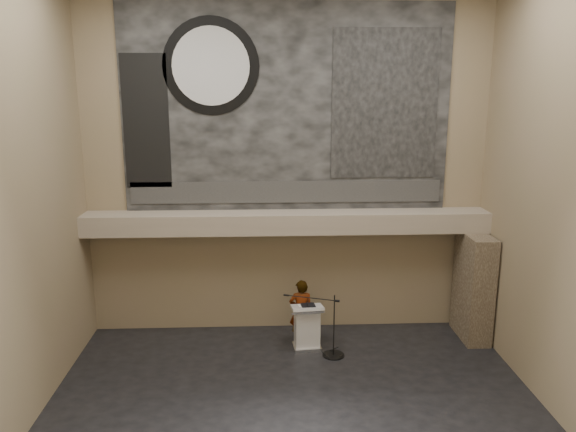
{
  "coord_description": "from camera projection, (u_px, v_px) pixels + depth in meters",
  "views": [
    {
      "loc": [
        -0.57,
        -9.89,
        6.31
      ],
      "look_at": [
        0.0,
        3.2,
        3.2
      ],
      "focal_mm": 35.0,
      "sensor_mm": 36.0,
      "label": 1
    }
  ],
  "objects": [
    {
      "name": "stone_pier",
      "position": [
        473.0,
        286.0,
        14.04
      ],
      "size": [
        0.6,
        1.4,
        2.7
      ],
      "primitive_type": "cube",
      "color": "#473A2B",
      "rests_on": "floor"
    },
    {
      "name": "wall_right",
      "position": [
        567.0,
        198.0,
        10.32
      ],
      "size": [
        0.02,
        8.0,
        8.5
      ],
      "primitive_type": "cube",
      "color": "#837453",
      "rests_on": "floor"
    },
    {
      "name": "banner_clock_face",
      "position": [
        211.0,
        66.0,
        13.27
      ],
      "size": [
        1.84,
        0.02,
        1.84
      ],
      "primitive_type": "cylinder",
      "rotation": [
        1.57,
        0.0,
        0.0
      ],
      "color": "silver",
      "rests_on": "banner"
    },
    {
      "name": "floor",
      "position": [
        295.0,
        410.0,
        11.09
      ],
      "size": [
        10.0,
        10.0,
        0.0
      ],
      "primitive_type": "plane",
      "color": "black",
      "rests_on": "ground"
    },
    {
      "name": "banner_building_print",
      "position": [
        385.0,
        105.0,
        13.67
      ],
      "size": [
        2.6,
        0.02,
        3.6
      ],
      "primitive_type": "cube",
      "color": "black",
      "rests_on": "banner"
    },
    {
      "name": "mic_stand",
      "position": [
        332.0,
        346.0,
        13.3
      ],
      "size": [
        1.43,
        0.68,
        1.52
      ],
      "rotation": [
        0.0,
        0.0,
        -0.34
      ],
      "color": "black",
      "rests_on": "floor"
    },
    {
      "name": "banner_brick_print",
      "position": [
        146.0,
        122.0,
        13.52
      ],
      "size": [
        1.1,
        0.02,
        3.2
      ],
      "primitive_type": "cube",
      "color": "black",
      "rests_on": "banner"
    },
    {
      "name": "binder",
      "position": [
        308.0,
        305.0,
        13.44
      ],
      "size": [
        0.36,
        0.3,
        0.04
      ],
      "primitive_type": "cube",
      "rotation": [
        0.0,
        0.0,
        0.14
      ],
      "color": "black",
      "rests_on": "lectern"
    },
    {
      "name": "wall_back",
      "position": [
        287.0,
        168.0,
        14.0
      ],
      "size": [
        10.0,
        0.02,
        8.5
      ],
      "primitive_type": "cube",
      "color": "#837453",
      "rests_on": "floor"
    },
    {
      "name": "banner",
      "position": [
        287.0,
        109.0,
        13.63
      ],
      "size": [
        8.0,
        0.05,
        5.0
      ],
      "primitive_type": "cube",
      "color": "black",
      "rests_on": "wall_back"
    },
    {
      "name": "wall_front",
      "position": [
        316.0,
        273.0,
        6.22
      ],
      "size": [
        10.0,
        0.02,
        8.5
      ],
      "primitive_type": "cube",
      "color": "#837453",
      "rests_on": "floor"
    },
    {
      "name": "sprinkler_right",
      "position": [
        363.0,
        233.0,
        14.01
      ],
      "size": [
        0.04,
        0.04,
        0.06
      ],
      "primitive_type": "cylinder",
      "color": "#B2893D",
      "rests_on": "soffit"
    },
    {
      "name": "banner_clock_rim",
      "position": [
        211.0,
        66.0,
        13.29
      ],
      "size": [
        2.3,
        0.02,
        2.3
      ],
      "primitive_type": "cylinder",
      "rotation": [
        1.57,
        0.0,
        0.0
      ],
      "color": "black",
      "rests_on": "banner"
    },
    {
      "name": "banner_text_strip",
      "position": [
        287.0,
        192.0,
        14.07
      ],
      "size": [
        7.76,
        0.02,
        0.55
      ],
      "primitive_type": "cube",
      "color": "#2C2C2C",
      "rests_on": "banner"
    },
    {
      "name": "lectern",
      "position": [
        307.0,
        327.0,
        13.58
      ],
      "size": [
        0.8,
        0.6,
        1.14
      ],
      "rotation": [
        0.0,
        0.0,
        0.1
      ],
      "color": "silver",
      "rests_on": "floor"
    },
    {
      "name": "sprinkler_left",
      "position": [
        223.0,
        234.0,
        13.86
      ],
      "size": [
        0.04,
        0.04,
        0.06
      ],
      "primitive_type": "cylinder",
      "color": "#B2893D",
      "rests_on": "soffit"
    },
    {
      "name": "speaker_person",
      "position": [
        301.0,
        312.0,
        13.83
      ],
      "size": [
        0.61,
        0.41,
        1.64
      ],
      "primitive_type": "imported",
      "rotation": [
        0.0,
        0.0,
        3.12
      ],
      "color": "white",
      "rests_on": "floor"
    },
    {
      "name": "papers",
      "position": [
        304.0,
        306.0,
        13.43
      ],
      "size": [
        0.3,
        0.37,
        0.0
      ],
      "primitive_type": "cube",
      "rotation": [
        0.0,
        0.0,
        0.23
      ],
      "color": "white",
      "rests_on": "lectern"
    },
    {
      "name": "wall_left",
      "position": [
        13.0,
        203.0,
        9.9
      ],
      "size": [
        0.02,
        8.0,
        8.5
      ],
      "primitive_type": "cube",
      "color": "#837453",
      "rests_on": "floor"
    },
    {
      "name": "soffit",
      "position": [
        287.0,
        222.0,
        13.91
      ],
      "size": [
        10.0,
        0.8,
        0.5
      ],
      "primitive_type": "cube",
      "color": "gray",
      "rests_on": "wall_back"
    }
  ]
}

